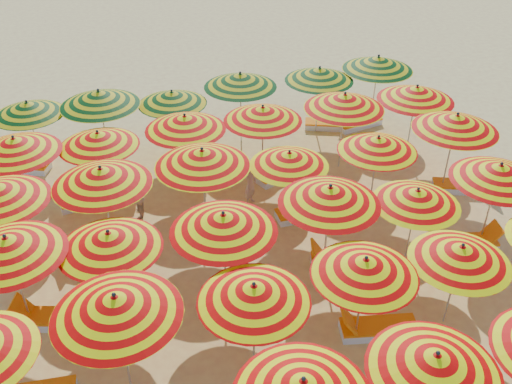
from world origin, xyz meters
TOP-DOWN VIEW (x-y plane):
  - ground at (0.00, 0.00)m, footprint 120.00×120.00m
  - umbrella_3 at (1.30, -5.95)m, footprint 2.75×2.75m
  - umbrella_7 at (-3.70, -3.34)m, footprint 3.14×3.14m
  - umbrella_8 at (-1.15, -3.51)m, footprint 2.93×2.93m
  - umbrella_9 at (1.22, -3.38)m, footprint 2.92×2.92m
  - umbrella_10 at (3.36, -3.47)m, footprint 2.45×2.45m
  - umbrella_12 at (-5.76, -0.96)m, footprint 3.04×3.04m
  - umbrella_13 at (-3.72, -1.18)m, footprint 2.71×2.71m
  - umbrella_14 at (-1.26, -1.39)m, footprint 3.06×3.06m
  - umbrella_15 at (1.36, -1.05)m, footprint 3.16×3.16m
  - umbrella_16 at (3.52, -1.31)m, footprint 2.66×2.66m
  - umbrella_17 at (5.83, -1.18)m, footprint 2.83×2.83m
  - umbrella_19 at (-3.74, 1.16)m, footprint 3.26×3.26m
  - umbrella_20 at (-1.20, 1.32)m, footprint 2.85×2.85m
  - umbrella_21 at (1.11, 1.20)m, footprint 2.17×2.17m
  - umbrella_22 at (3.68, 1.19)m, footprint 2.33×2.33m
  - umbrella_23 at (6.18, 1.38)m, footprint 3.24×3.24m
  - umbrella_24 at (-5.91, 3.47)m, footprint 2.65×2.65m
  - umbrella_25 at (-3.74, 3.49)m, footprint 2.92×2.92m
  - umbrella_26 at (-1.27, 3.63)m, footprint 3.09×3.09m
  - umbrella_27 at (1.06, 3.58)m, footprint 2.62×2.62m
  - umbrella_28 at (3.64, 3.51)m, footprint 2.93×2.93m
  - umbrella_29 at (6.11, 3.55)m, footprint 2.62×2.62m
  - umbrella_30 at (-5.75, 6.17)m, footprint 2.78×2.78m
  - umbrella_31 at (-3.58, 5.75)m, footprint 2.75×2.75m
  - umbrella_32 at (-1.34, 5.74)m, footprint 2.39×2.39m
  - umbrella_33 at (0.99, 6.05)m, footprint 2.87×2.87m
  - umbrella_34 at (3.76, 5.97)m, footprint 2.51×2.51m
  - umbrella_35 at (6.00, 6.11)m, footprint 3.13×3.13m
  - lounger_3 at (1.72, -3.37)m, footprint 1.81×0.89m
  - lounger_4 at (-5.25, -1.15)m, footprint 1.83×1.05m
  - lounger_5 at (1.86, -1.07)m, footprint 1.83×1.04m
  - lounger_6 at (5.33, -1.25)m, footprint 1.81×0.91m
  - lounger_7 at (-5.54, 1.35)m, footprint 1.82×1.21m
  - lounger_8 at (-4.24, 1.29)m, footprint 1.81×0.88m
  - lounger_9 at (1.71, 1.19)m, footprint 1.75×0.63m
  - lounger_10 at (6.78, 1.17)m, footprint 1.82×1.16m
  - lounger_11 at (-4.34, 3.54)m, footprint 1.81×0.91m
  - lounger_12 at (-0.67, 3.74)m, footprint 1.82×1.01m
  - lounger_13 at (1.66, 3.43)m, footprint 1.82×1.23m
  - lounger_14 at (-6.26, 6.00)m, footprint 1.82×1.18m
  - lounger_15 at (4.36, 6.10)m, footprint 1.83×1.16m
  - lounger_16 at (5.40, 5.92)m, footprint 1.82×0.94m
  - beachgoer_b at (-2.99, 2.47)m, footprint 0.62×0.73m
  - beachgoer_a at (0.32, 2.27)m, footprint 0.55×0.57m

SIDE VIEW (x-z plane):
  - ground at x=0.00m, z-range 0.00..0.00m
  - lounger_3 at x=1.72m, z-range -0.19..0.50m
  - lounger_4 at x=-5.25m, z-range -0.19..0.50m
  - lounger_5 at x=1.86m, z-range -0.19..0.50m
  - lounger_6 at x=5.33m, z-range -0.19..0.50m
  - lounger_7 at x=-5.54m, z-range -0.19..0.50m
  - lounger_8 at x=-4.24m, z-range -0.19..0.50m
  - lounger_9 at x=1.71m, z-range -0.19..0.50m
  - lounger_10 at x=6.78m, z-range -0.19..0.50m
  - lounger_11 at x=-4.34m, z-range -0.19..0.50m
  - lounger_12 at x=-0.67m, z-range -0.19..0.50m
  - lounger_13 at x=1.66m, z-range -0.19..0.50m
  - lounger_14 at x=-6.26m, z-range -0.19..0.50m
  - lounger_15 at x=4.36m, z-range -0.19..0.50m
  - lounger_16 at x=5.40m, z-range -0.19..0.50m
  - beachgoer_a at x=0.32m, z-range 0.00..1.31m
  - beachgoer_b at x=-2.99m, z-range 0.00..1.33m
  - umbrella_16 at x=3.52m, z-range 0.86..3.14m
  - umbrella_21 at x=1.11m, z-range 0.87..3.15m
  - umbrella_10 at x=3.36m, z-range 0.87..3.16m
  - umbrella_30 at x=-5.75m, z-range 0.89..3.23m
  - umbrella_32 at x=-1.34m, z-range 0.89..3.24m
  - umbrella_22 at x=3.68m, z-range 0.90..3.26m
  - umbrella_9 at x=1.22m, z-range 0.90..3.26m
  - umbrella_8 at x=-1.15m, z-range 0.90..3.27m
  - umbrella_25 at x=-3.74m, z-range 0.91..3.30m
  - umbrella_13 at x=-3.72m, z-range 0.92..3.33m
  - umbrella_3 at x=1.30m, z-range 0.93..3.37m
  - umbrella_26 at x=-1.27m, z-range 0.95..3.47m
  - umbrella_34 at x=3.76m, z-range 0.95..3.47m
  - umbrella_27 at x=1.06m, z-range 0.96..3.47m
  - umbrella_17 at x=5.83m, z-range 0.96..3.49m
  - umbrella_12 at x=-5.76m, z-range 0.97..3.51m
  - umbrella_24 at x=-5.91m, z-range 0.97..3.52m
  - umbrella_14 at x=-1.26m, z-range 0.97..3.53m
  - umbrella_29 at x=6.11m, z-range 0.98..3.56m
  - umbrella_15 at x=1.36m, z-range 0.98..3.57m
  - umbrella_33 at x=0.99m, z-range 0.98..3.57m
  - umbrella_7 at x=-3.70m, z-range 0.99..3.59m
  - umbrella_19 at x=-3.74m, z-range 1.00..3.61m
  - umbrella_23 at x=6.18m, z-range 1.00..3.62m
  - umbrella_31 at x=-3.58m, z-range 1.00..3.64m
  - umbrella_28 at x=3.64m, z-range 1.00..3.65m
  - umbrella_35 at x=6.00m, z-range 1.01..3.65m
  - umbrella_20 at x=-1.20m, z-range 1.01..3.66m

